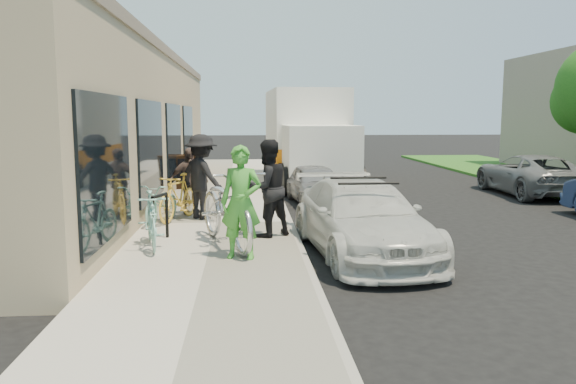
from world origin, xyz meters
name	(u,v)px	position (x,y,z in m)	size (l,w,h in m)	color
ground	(333,265)	(0.00, 0.00, 0.00)	(120.00, 120.00, 0.00)	black
sidewalk	(217,226)	(-2.00, 3.00, 0.07)	(3.00, 34.00, 0.15)	#ADA79C
curb	(290,225)	(-0.45, 3.00, 0.07)	(0.12, 34.00, 0.13)	gray
storefront	(112,124)	(-5.24, 7.99, 2.12)	(3.60, 20.00, 4.22)	tan
bike_rack	(160,213)	(-2.91, 1.35, 0.66)	(0.22, 0.57, 0.84)	black
sandwich_board	(185,172)	(-3.24, 8.56, 0.68)	(0.75, 0.75, 1.03)	black
sedan_white	(362,218)	(0.60, 0.67, 0.63)	(2.16, 4.48, 1.30)	silver
sedan_silver	(315,184)	(0.49, 6.35, 0.54)	(1.26, 3.14, 1.07)	gray
moving_truck	(308,142)	(0.79, 11.12, 1.46)	(2.77, 6.77, 3.28)	white
far_car_gray	(530,174)	(7.16, 7.59, 0.61)	(2.02, 4.38, 1.22)	slate
tandem_bike	(227,208)	(-1.71, 0.88, 0.81)	(0.88, 2.52, 1.32)	silver
woman_rider	(241,202)	(-1.45, -0.01, 1.04)	(0.65, 0.42, 1.78)	green
man_standing	(267,188)	(-0.99, 1.58, 1.05)	(0.87, 0.68, 1.79)	black
cruiser_bike_a	(151,220)	(-2.99, 0.84, 0.62)	(0.44, 1.57, 0.94)	#8CD1C3
cruiser_bike_b	(162,203)	(-3.13, 3.09, 0.56)	(0.55, 1.57, 0.82)	#8CD1C3
cruiser_bike_c	(178,197)	(-2.82, 3.33, 0.65)	(0.47, 1.66, 1.00)	yellow
bystander_a	(202,177)	(-2.34, 3.48, 1.06)	(1.18, 0.68, 1.83)	black
bystander_b	(189,181)	(-2.67, 4.14, 0.90)	(0.88, 0.37, 1.50)	brown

